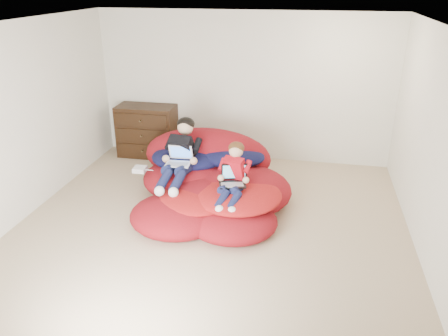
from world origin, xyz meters
TOP-DOWN VIEW (x-y plane):
  - room_shell at (0.00, 0.00)m, footprint 5.10×5.10m
  - dresser at (-1.68, 2.23)m, footprint 1.02×0.57m
  - beanbag_pile at (-0.17, 0.76)m, footprint 2.37×2.45m
  - cream_pillow at (-0.82, 1.54)m, footprint 0.43×0.28m
  - older_boy at (-0.60, 0.76)m, footprint 0.39×1.17m
  - younger_boy at (0.23, 0.35)m, footprint 0.35×0.88m
  - laptop_white at (-0.60, 0.68)m, footprint 0.35×0.33m
  - laptop_black at (0.23, 0.33)m, footprint 0.39×0.36m
  - power_adapter at (-1.20, 0.68)m, footprint 0.18×0.18m

SIDE VIEW (x-z plane):
  - room_shell at x=0.00m, z-range -1.17..1.60m
  - beanbag_pile at x=-0.17m, z-range -0.19..0.72m
  - power_adapter at x=-1.20m, z-range 0.39..0.45m
  - dresser at x=-1.68m, z-range 0.00..0.91m
  - laptop_black at x=0.23m, z-range 0.43..0.68m
  - cream_pillow at x=-0.82m, z-range 0.48..0.76m
  - younger_boy at x=0.23m, z-range 0.29..0.96m
  - laptop_white at x=-0.60m, z-range 0.52..0.76m
  - older_boy at x=-0.60m, z-range 0.32..1.09m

